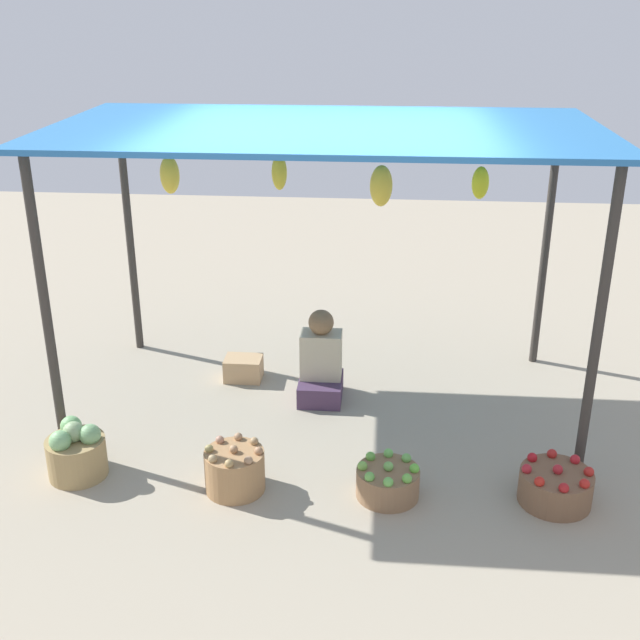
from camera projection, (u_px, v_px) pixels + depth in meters
ground_plane at (325, 401)px, 6.63m from camera, size 14.00×14.00×0.00m
market_stall_structure at (325, 148)px, 5.82m from camera, size 4.03×2.20×2.27m
vendor_person at (321, 365)px, 6.59m from camera, size 0.36×0.44×0.78m
basket_cabbages at (76, 452)px, 5.56m from camera, size 0.41×0.41×0.42m
basket_potatoes at (235, 470)px, 5.41m from camera, size 0.41×0.41×0.35m
basket_green_apples at (388, 481)px, 5.36m from camera, size 0.43×0.43×0.26m
basket_red_apples at (556, 486)px, 5.29m from camera, size 0.49×0.49×0.29m
wooden_crate_near_vendor at (243, 368)px, 6.98m from camera, size 0.32×0.24×0.20m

